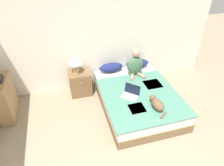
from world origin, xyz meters
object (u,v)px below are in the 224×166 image
Objects in this scene: pillow_far at (137,64)px; bookshelf at (5,98)px; bed at (137,98)px; nightstand at (80,83)px; person_sitting at (135,64)px; laptop_open at (131,94)px; cat_tabby at (157,104)px; pillow_near at (111,67)px; table_lamp at (75,60)px.

pillow_far is 3.09m from bookshelf.
bed is 3.60× the size of nightstand.
laptop_open is (-0.38, -0.76, -0.23)m from person_sitting.
person_sitting is 1.25m from cat_tabby.
bookshelf reaches higher than pillow_near.
cat_tabby is 0.61m from laptop_open.
cat_tabby is 1.20× the size of table_lamp.
bed is at bearing 75.99° from laptop_open.
table_lamp reaches higher than bed.
table_lamp is (-1.37, 0.21, 0.20)m from person_sitting.
nightstand is at bearing 177.63° from laptop_open.
cat_tabby is 1.95m from nightstand.
table_lamp is 1.63m from bookshelf.
pillow_far reaches higher than cat_tabby.
person_sitting reaches higher than bed.
nightstand is (-1.49, -0.08, -0.25)m from pillow_far.
laptop_open is 1.44m from table_lamp.
person_sitting is 1.24× the size of cat_tabby.
laptop_open is at bearing -13.48° from bookshelf.
cat_tabby is (-0.20, -1.53, -0.01)m from pillow_far.
pillow_near is 1.05m from laptop_open.
cat_tabby is at bearing -97.58° from pillow_far.
pillow_near and pillow_far have the same top height.
pillow_far is at bearing -12.76° from cat_tabby.
pillow_near is at bearing 180.00° from pillow_far.
laptop_open reaches higher than nightstand.
table_lamp is at bearing 179.34° from laptop_open.
pillow_near is at bearing 5.12° from table_lamp.
nightstand is at bearing 144.00° from bed.
laptop_open is (-0.22, -0.14, 0.27)m from bed.
bed is 1.03m from pillow_far.
nightstand is at bearing -3.85° from table_lamp.
nightstand is at bearing 36.30° from cat_tabby.
bed is at bearing -69.19° from pillow_near.
table_lamp reaches higher than nightstand.
laptop_open is (0.13, -1.05, -0.06)m from pillow_near.
pillow_near reaches higher than cat_tabby.
nightstand is at bearing 13.09° from bookshelf.
nightstand is (-0.92, 0.96, -0.19)m from laptop_open.
table_lamp is at bearing 171.16° from person_sitting.
table_lamp reaches higher than pillow_far.
person_sitting reaches higher than pillow_near.
bookshelf is (-2.86, 1.08, -0.09)m from cat_tabby.
cat_tabby is (-0.02, -1.24, -0.18)m from person_sitting.
laptop_open is 1.35m from nightstand.
cat_tabby is at bearing -47.27° from table_lamp.
bookshelf reaches higher than laptop_open.
bed is 2.39× the size of bookshelf.
laptop_open is (-0.36, 0.48, -0.05)m from cat_tabby.
table_lamp is (-1.55, -0.08, 0.37)m from pillow_far.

